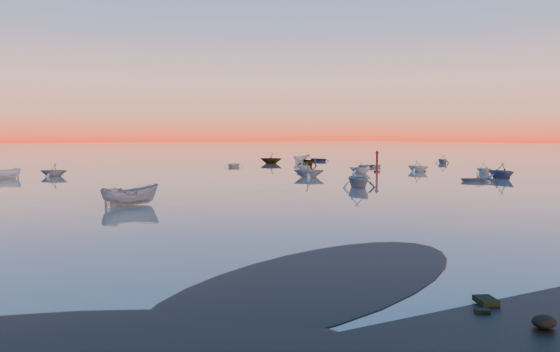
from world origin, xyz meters
TOP-DOWN VIEW (x-y plane):
  - ground at (0.00, 100.00)m, footprint 600.00×600.00m
  - moored_fleet at (0.00, 53.00)m, footprint 124.00×58.00m
  - boat_near_center at (-12.96, 25.97)m, footprint 1.86×4.30m
  - boat_near_right at (22.74, 45.91)m, footprint 3.78×2.87m
  - channel_marker at (26.20, 46.63)m, footprint 0.90×0.90m

SIDE VIEW (x-z plane):
  - ground at x=0.00m, z-range 0.00..0.00m
  - moored_fleet at x=0.00m, z-range -0.60..0.60m
  - boat_near_center at x=-12.96m, z-range -0.74..0.74m
  - boat_near_right at x=22.74m, z-range -0.60..0.60m
  - channel_marker at x=26.20m, z-range -0.34..2.88m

